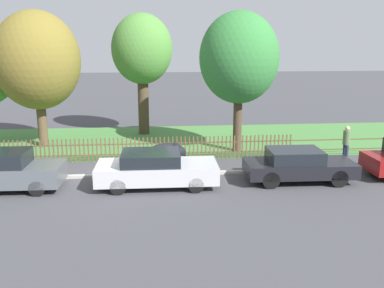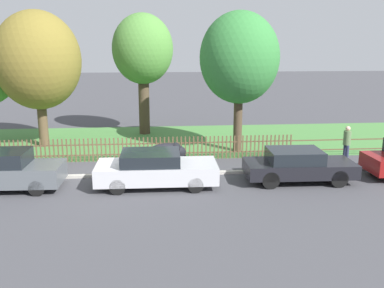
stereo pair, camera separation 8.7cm
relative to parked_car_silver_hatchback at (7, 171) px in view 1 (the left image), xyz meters
The scene contains 12 objects.
ground_plane 4.38m from the parked_car_silver_hatchback, 14.14° to the left, with size 120.00×120.00×0.00m, color #424247.
kerb_stone 4.40m from the parked_car_silver_hatchback, 15.42° to the left, with size 34.65×0.20×0.12m, color #B2ADA3.
grass_strip 8.57m from the parked_car_silver_hatchback, 60.57° to the left, with size 34.65×7.88×0.01m, color #477F3D.
park_fence 5.47m from the parked_car_silver_hatchback, 39.89° to the left, with size 34.65×0.05×1.07m.
parked_car_silver_hatchback is the anchor object (origin of this frame).
parked_car_black_saloon 5.37m from the parked_car_silver_hatchback, ahead, with size 4.49×1.95×1.32m.
parked_car_navy_estate 10.81m from the parked_car_silver_hatchback, ahead, with size 4.18×1.80×1.27m.
covered_motorcycle 6.33m from the parked_car_silver_hatchback, 21.21° to the left, with size 1.84×0.79×1.07m.
tree_behind_motorcycle 7.65m from the parked_car_silver_hatchback, 92.77° to the left, with size 4.23×4.23×6.79m.
tree_mid_park 11.26m from the parked_car_silver_hatchback, 62.87° to the left, with size 3.42×3.42×6.84m.
tree_far_left 11.22m from the parked_car_silver_hatchback, 27.08° to the left, with size 3.75×3.75×6.69m.
pedestrian_near_fence 14.10m from the parked_car_silver_hatchback, 10.02° to the left, with size 0.33×0.38×1.63m.
Camera 1 is at (1.07, -16.41, 5.27)m, focal length 40.00 mm.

